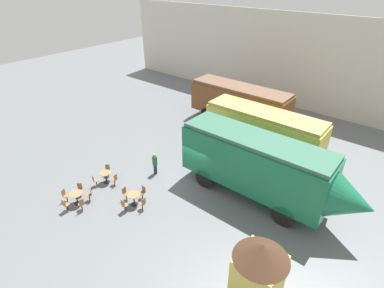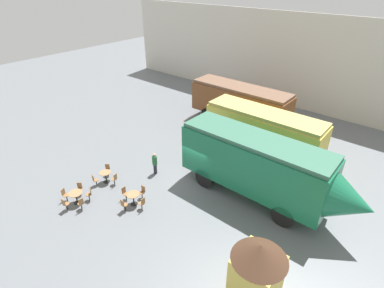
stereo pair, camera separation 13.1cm
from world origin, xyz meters
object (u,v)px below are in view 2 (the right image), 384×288
cafe_table_far (105,175)px  ticket_kiosk (258,268)px  streamlined_locomotive (265,167)px  visitor_person (155,163)px  passenger_coach_wooden (240,102)px  cafe_table_near (133,197)px  cafe_chair_0 (143,191)px  passenger_coach_vintage (263,131)px  cafe_table_mid (76,195)px

cafe_table_far → ticket_kiosk: size_ratio=0.26×
streamlined_locomotive → visitor_person: streamlined_locomotive is taller
passenger_coach_wooden → streamlined_locomotive: bearing=-50.5°
passenger_coach_wooden → cafe_table_near: 13.44m
cafe_table_near → visitor_person: size_ratio=0.48×
cafe_chair_0 → ticket_kiosk: bearing=79.9°
visitor_person → ticket_kiosk: 10.39m
visitor_person → passenger_coach_vintage: bearing=54.8°
cafe_table_far → cafe_table_near: bearing=-5.4°
passenger_coach_vintage → cafe_table_far: (-6.40, -9.27, -1.69)m
streamlined_locomotive → cafe_table_far: (-8.79, -4.95, -1.86)m
passenger_coach_vintage → cafe_table_far: bearing=-124.6°
streamlined_locomotive → cafe_table_far: streamlined_locomotive is taller
passenger_coach_wooden → cafe_table_near: (0.96, -13.31, -1.59)m
streamlined_locomotive → cafe_chair_0: bearing=-141.8°
cafe_table_near → cafe_table_mid: bearing=-142.3°
passenger_coach_wooden → streamlined_locomotive: streamlined_locomotive is taller
cafe_table_near → cafe_table_mid: size_ratio=0.95×
passenger_coach_vintage → ticket_kiosk: 11.29m
passenger_coach_wooden → visitor_person: bearing=-91.9°
streamlined_locomotive → passenger_coach_wooden: bearing=129.5°
cafe_table_mid → ticket_kiosk: ticket_kiosk is taller
passenger_coach_wooden → cafe_table_mid: bearing=-96.6°
passenger_coach_wooden → passenger_coach_vintage: bearing=-41.3°
cafe_table_near → cafe_table_far: size_ratio=1.01×
streamlined_locomotive → cafe_table_mid: bearing=-138.8°
cafe_table_near → cafe_table_far: cafe_table_far is taller
visitor_person → passenger_coach_wooden: bearing=88.1°
cafe_table_mid → cafe_table_far: cafe_table_far is taller
passenger_coach_wooden → passenger_coach_vintage: passenger_coach_vintage is taller
cafe_table_mid → cafe_chair_0: size_ratio=0.94×
passenger_coach_wooden → cafe_chair_0: 12.69m
streamlined_locomotive → visitor_person: size_ratio=6.84×
cafe_table_near → ticket_kiosk: (8.45, -0.47, 1.09)m
cafe_table_far → cafe_chair_0: 3.12m
passenger_coach_vintage → cafe_chair_0: (-3.32, -8.81, -1.75)m
cafe_table_far → visitor_person: (1.82, 2.77, 0.30)m
cafe_table_far → cafe_chair_0: size_ratio=0.88×
cafe_table_near → cafe_chair_0: cafe_chair_0 is taller
streamlined_locomotive → cafe_chair_0: streamlined_locomotive is taller
cafe_chair_0 → ticket_kiosk: size_ratio=0.29×
cafe_table_near → ticket_kiosk: 8.53m
cafe_table_near → cafe_table_mid: (-2.74, -2.12, 0.01)m
passenger_coach_wooden → streamlined_locomotive: size_ratio=0.82×
cafe_table_mid → passenger_coach_wooden: bearing=83.4°
passenger_coach_vintage → streamlined_locomotive: streamlined_locomotive is taller
passenger_coach_vintage → visitor_person: 8.07m
passenger_coach_vintage → cafe_table_near: size_ratio=11.02×
cafe_chair_0 → passenger_coach_vintage: bearing=157.4°
passenger_coach_wooden → cafe_table_far: (-2.15, -13.02, -1.60)m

